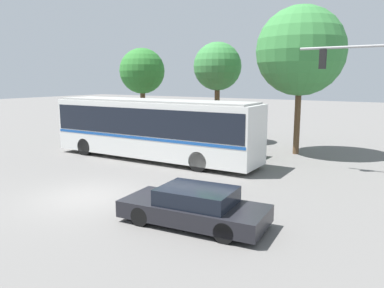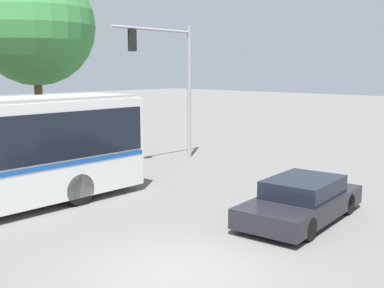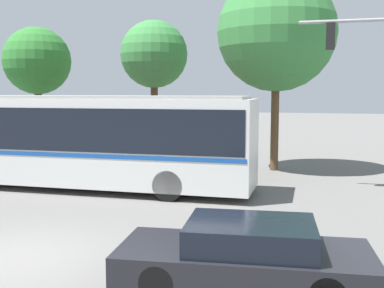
# 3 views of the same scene
# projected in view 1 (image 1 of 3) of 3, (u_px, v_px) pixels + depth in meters

# --- Properties ---
(ground_plane) EXTENTS (140.00, 140.00, 0.00)m
(ground_plane) POSITION_uv_depth(u_px,v_px,m) (85.00, 197.00, 14.41)
(ground_plane) COLOR slate
(city_bus) EXTENTS (12.44, 2.72, 3.34)m
(city_bus) POSITION_uv_depth(u_px,v_px,m) (152.00, 126.00, 20.82)
(city_bus) COLOR silver
(city_bus) RESTS_ON ground
(sedan_foreground) EXTENTS (4.71, 2.32, 1.18)m
(sedan_foreground) POSITION_uv_depth(u_px,v_px,m) (195.00, 207.00, 11.63)
(sedan_foreground) COLOR black
(sedan_foreground) RESTS_ON ground
(traffic_light_pole) EXTENTS (4.59, 0.24, 6.21)m
(traffic_light_pole) POSITION_uv_depth(u_px,v_px,m) (376.00, 88.00, 16.47)
(traffic_light_pole) COLOR gray
(traffic_light_pole) RESTS_ON ground
(flowering_hedge) EXTENTS (7.68, 1.10, 1.62)m
(flowering_hedge) POSITION_uv_depth(u_px,v_px,m) (200.00, 139.00, 23.25)
(flowering_hedge) COLOR #286028
(flowering_hedge) RESTS_ON ground
(street_tree_left) EXTENTS (3.42, 3.42, 6.76)m
(street_tree_left) POSITION_uv_depth(u_px,v_px,m) (142.00, 72.00, 28.58)
(street_tree_left) COLOR brown
(street_tree_left) RESTS_ON ground
(street_tree_centre) EXTENTS (3.31, 3.31, 6.97)m
(street_tree_centre) POSITION_uv_depth(u_px,v_px,m) (217.00, 67.00, 26.00)
(street_tree_centre) COLOR brown
(street_tree_centre) RESTS_ON ground
(street_tree_right) EXTENTS (5.14, 5.14, 8.62)m
(street_tree_right) POSITION_uv_depth(u_px,v_px,m) (301.00, 51.00, 21.71)
(street_tree_right) COLOR brown
(street_tree_right) RESTS_ON ground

